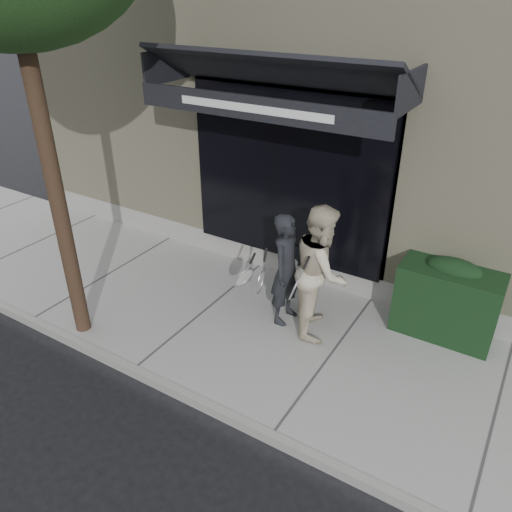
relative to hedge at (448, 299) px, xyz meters
The scene contains 7 objects.
ground 1.79m from the hedge, 131.35° to the right, with size 80.00×80.00×0.00m, color black.
sidewalk 1.77m from the hedge, 131.35° to the right, with size 20.00×3.00×0.12m, color gray.
curb 3.07m from the hedge, 111.45° to the right, with size 20.00×0.10×0.14m, color gray.
building_facade 4.39m from the hedge, 106.65° to the left, with size 14.30×8.04×5.64m.
hedge is the anchor object (origin of this frame).
pedestrian_front 2.20m from the hedge, 156.38° to the right, with size 0.75×0.90×1.63m.
pedestrian_back 1.76m from the hedge, 151.45° to the right, with size 0.98×1.09×1.85m.
Camera 1 is at (1.82, -4.85, 4.39)m, focal length 35.00 mm.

